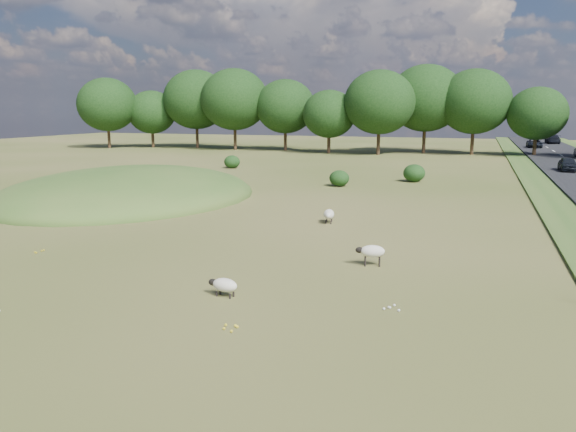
% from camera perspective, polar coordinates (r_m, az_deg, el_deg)
% --- Properties ---
extents(ground, '(160.00, 160.00, 0.00)m').
position_cam_1_polar(ground, '(41.73, 4.40, 2.72)').
color(ground, '#3B4F18').
rests_on(ground, ground).
extents(mound, '(16.00, 20.00, 4.00)m').
position_cam_1_polar(mound, '(39.37, -15.82, 1.86)').
color(mound, '#33561E').
rests_on(mound, ground).
extents(treeline, '(96.28, 14.66, 11.70)m').
position_cam_1_polar(treeline, '(76.33, 10.36, 11.18)').
color(treeline, black).
rests_on(treeline, ground).
extents(shrubs, '(20.18, 11.23, 1.44)m').
position_cam_1_polar(shrubs, '(48.50, 4.39, 4.65)').
color(shrubs, black).
rests_on(shrubs, ground).
extents(sheep_0, '(0.72, 1.28, 0.71)m').
position_cam_1_polar(sheep_0, '(29.27, 4.17, 0.15)').
color(sheep_0, beige).
rests_on(sheep_0, ground).
extents(sheep_2, '(1.15, 0.65, 0.81)m').
position_cam_1_polar(sheep_2, '(21.45, 8.50, -3.58)').
color(sheep_2, beige).
rests_on(sheep_2, ground).
extents(sheep_4, '(1.07, 0.57, 0.60)m').
position_cam_1_polar(sheep_4, '(17.98, -6.52, -6.98)').
color(sheep_4, beige).
rests_on(sheep_4, ground).
extents(car_0, '(1.46, 3.64, 1.24)m').
position_cam_1_polar(car_0, '(57.75, 26.56, 4.73)').
color(car_0, black).
rests_on(car_0, road).
extents(car_2, '(2.02, 4.38, 1.22)m').
position_cam_1_polar(car_2, '(91.18, 23.75, 6.77)').
color(car_2, black).
rests_on(car_2, road).
extents(car_5, '(2.05, 5.04, 1.46)m').
position_cam_1_polar(car_5, '(103.49, 25.30, 7.09)').
color(car_5, black).
rests_on(car_5, road).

